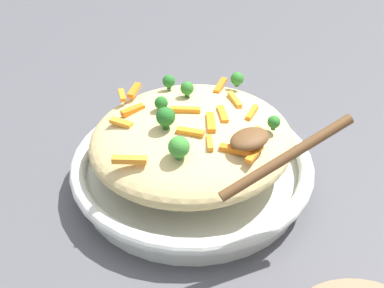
% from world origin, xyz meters
% --- Properties ---
extents(ground_plane, '(2.40, 2.40, 0.00)m').
position_xyz_m(ground_plane, '(0.00, 0.00, 0.00)').
color(ground_plane, '#4C4C51').
extents(serving_bowl, '(0.35, 0.35, 0.05)m').
position_xyz_m(serving_bowl, '(0.00, 0.00, 0.03)').
color(serving_bowl, silver).
rests_on(serving_bowl, ground_plane).
extents(pasta_mound, '(0.29, 0.28, 0.08)m').
position_xyz_m(pasta_mound, '(0.00, 0.00, 0.08)').
color(pasta_mound, '#D1BA7A').
rests_on(pasta_mound, serving_bowl).
extents(carrot_piece_0, '(0.03, 0.02, 0.01)m').
position_xyz_m(carrot_piece_0, '(-0.04, 0.08, 0.11)').
color(carrot_piece_0, orange).
rests_on(carrot_piece_0, pasta_mound).
extents(carrot_piece_1, '(0.04, 0.03, 0.01)m').
position_xyz_m(carrot_piece_1, '(-0.09, -0.05, 0.11)').
color(carrot_piece_1, orange).
rests_on(carrot_piece_1, pasta_mound).
extents(carrot_piece_2, '(0.04, 0.02, 0.01)m').
position_xyz_m(carrot_piece_2, '(-0.01, 0.11, 0.11)').
color(carrot_piece_2, orange).
rests_on(carrot_piece_2, pasta_mound).
extents(carrot_piece_3, '(0.02, 0.04, 0.01)m').
position_xyz_m(carrot_piece_3, '(-0.08, 0.00, 0.11)').
color(carrot_piece_3, orange).
rests_on(carrot_piece_3, pasta_mound).
extents(carrot_piece_4, '(0.03, 0.01, 0.01)m').
position_xyz_m(carrot_piece_4, '(0.05, -0.07, 0.11)').
color(carrot_piece_4, orange).
rests_on(carrot_piece_4, pasta_mound).
extents(carrot_piece_5, '(0.03, 0.03, 0.01)m').
position_xyz_m(carrot_piece_5, '(0.03, 0.03, 0.12)').
color(carrot_piece_5, orange).
rests_on(carrot_piece_5, pasta_mound).
extents(carrot_piece_6, '(0.04, 0.03, 0.01)m').
position_xyz_m(carrot_piece_6, '(0.00, -0.01, 0.12)').
color(carrot_piece_6, orange).
rests_on(carrot_piece_6, pasta_mound).
extents(carrot_piece_7, '(0.02, 0.03, 0.01)m').
position_xyz_m(carrot_piece_7, '(0.08, -0.05, 0.11)').
color(carrot_piece_7, orange).
rests_on(carrot_piece_7, pasta_mound).
extents(carrot_piece_8, '(0.02, 0.03, 0.01)m').
position_xyz_m(carrot_piece_8, '(0.04, -0.11, 0.11)').
color(carrot_piece_8, orange).
rests_on(carrot_piece_8, pasta_mound).
extents(carrot_piece_9, '(0.03, 0.04, 0.01)m').
position_xyz_m(carrot_piece_9, '(-0.00, 0.09, 0.11)').
color(carrot_piece_9, orange).
rests_on(carrot_piece_9, pasta_mound).
extents(carrot_piece_10, '(0.03, 0.02, 0.01)m').
position_xyz_m(carrot_piece_10, '(-0.07, 0.04, 0.11)').
color(carrot_piece_10, orange).
rests_on(carrot_piece_10, pasta_mound).
extents(carrot_piece_11, '(0.03, 0.04, 0.01)m').
position_xyz_m(carrot_piece_11, '(-0.01, 0.03, 0.12)').
color(carrot_piece_11, orange).
rests_on(carrot_piece_11, pasta_mound).
extents(carrot_piece_12, '(0.02, 0.03, 0.01)m').
position_xyz_m(carrot_piece_12, '(0.02, 0.06, 0.11)').
color(carrot_piece_12, orange).
rests_on(carrot_piece_12, pasta_mound).
extents(carrot_piece_13, '(0.04, 0.03, 0.01)m').
position_xyz_m(carrot_piece_13, '(0.12, 0.03, 0.11)').
color(carrot_piece_13, orange).
rests_on(carrot_piece_13, pasta_mound).
extents(carrot_piece_14, '(0.04, 0.03, 0.01)m').
position_xyz_m(carrot_piece_14, '(0.02, -0.12, 0.11)').
color(carrot_piece_14, orange).
rests_on(carrot_piece_14, pasta_mound).
extents(carrot_piece_15, '(0.03, 0.04, 0.01)m').
position_xyz_m(carrot_piece_15, '(-0.04, 0.02, 0.12)').
color(carrot_piece_15, orange).
rests_on(carrot_piece_15, pasta_mound).
extents(broccoli_floret_0, '(0.03, 0.03, 0.03)m').
position_xyz_m(broccoli_floret_0, '(0.06, 0.06, 0.13)').
color(broccoli_floret_0, '#377928').
rests_on(broccoli_floret_0, pasta_mound).
extents(broccoli_floret_1, '(0.02, 0.02, 0.02)m').
position_xyz_m(broccoli_floret_1, '(-0.07, 0.08, 0.12)').
color(broccoli_floret_1, '#296820').
rests_on(broccoli_floret_1, pasta_mound).
extents(broccoli_floret_2, '(0.02, 0.02, 0.02)m').
position_xyz_m(broccoli_floret_2, '(-0.03, -0.05, 0.13)').
color(broccoli_floret_2, '#296820').
rests_on(broccoli_floret_2, pasta_mound).
extents(broccoli_floret_3, '(0.02, 0.02, 0.02)m').
position_xyz_m(broccoli_floret_3, '(0.02, -0.04, 0.13)').
color(broccoli_floret_3, '#205B1C').
rests_on(broccoli_floret_3, pasta_mound).
extents(broccoli_floret_4, '(0.02, 0.02, 0.02)m').
position_xyz_m(broccoli_floret_4, '(-0.11, -0.04, 0.12)').
color(broccoli_floret_4, '#296820').
rests_on(broccoli_floret_4, pasta_mound).
extents(broccoli_floret_5, '(0.02, 0.02, 0.02)m').
position_xyz_m(broccoli_floret_5, '(-0.03, -0.09, 0.12)').
color(broccoli_floret_5, '#205B1C').
rests_on(broccoli_floret_5, pasta_mound).
extents(broccoli_floret_6, '(0.03, 0.03, 0.03)m').
position_xyz_m(broccoli_floret_6, '(0.04, -0.00, 0.13)').
color(broccoli_floret_6, '#205B1C').
rests_on(broccoli_floret_6, pasta_mound).
extents(serving_spoon, '(0.16, 0.12, 0.07)m').
position_xyz_m(serving_spoon, '(-0.01, 0.12, 0.13)').
color(serving_spoon, brown).
rests_on(serving_spoon, pasta_mound).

